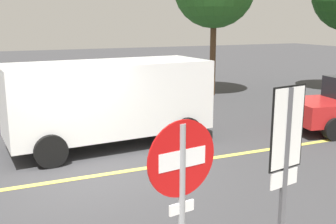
# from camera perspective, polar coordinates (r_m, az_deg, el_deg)

# --- Properties ---
(ground_plane) EXTENTS (80.00, 80.00, 0.00)m
(ground_plane) POSITION_cam_1_polar(r_m,az_deg,el_deg) (8.91, -11.25, -8.92)
(ground_plane) COLOR #38383A
(lane_marking_centre) EXTENTS (28.00, 0.16, 0.01)m
(lane_marking_centre) POSITION_cam_1_polar(r_m,az_deg,el_deg) (9.93, 5.98, -6.42)
(lane_marking_centre) COLOR #E0D14C
(stop_sign) EXTENTS (0.75, 0.14, 2.34)m
(stop_sign) POSITION_cam_1_polar(r_m,az_deg,el_deg) (4.02, 1.92, -11.39)
(stop_sign) COLOR gray
(stop_sign) RESTS_ON ground_plane
(speed_limit_sign) EXTENTS (0.53, 0.12, 2.52)m
(speed_limit_sign) POSITION_cam_1_polar(r_m,az_deg,el_deg) (4.97, 16.10, -5.10)
(speed_limit_sign) COLOR #4C4C51
(speed_limit_sign) RESTS_ON ground_plane
(white_van) EXTENTS (5.33, 2.55, 2.20)m
(white_van) POSITION_cam_1_polar(r_m,az_deg,el_deg) (10.77, -8.11, 1.97)
(white_van) COLOR white
(white_van) RESTS_ON ground_plane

